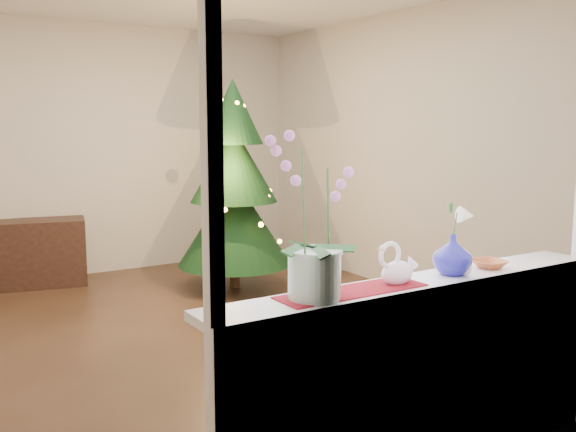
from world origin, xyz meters
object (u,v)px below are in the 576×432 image
paperweight (464,268)px  swan (398,264)px  amber_dish (489,265)px  orchid_pot (315,217)px  blue_vase (453,252)px  xmas_tree (234,185)px  side_table (39,253)px

paperweight → swan: bearing=173.8°
swan → amber_dish: size_ratio=1.59×
orchid_pot → paperweight: orchid_pot is taller
blue_vase → amber_dish: blue_vase is taller
xmas_tree → side_table: bearing=145.3°
swan → xmas_tree: (1.00, 3.49, 0.02)m
orchid_pot → side_table: (-0.18, 4.63, -0.93)m
amber_dish → paperweight: bearing=-169.2°
amber_dish → side_table: size_ratio=0.16×
paperweight → side_table: (-1.02, 4.67, -0.62)m
xmas_tree → side_table: 2.11m
orchid_pot → side_table: orchid_pot is taller
swan → orchid_pot: bearing=161.7°
orchid_pot → paperweight: bearing=-2.4°
orchid_pot → xmas_tree: bearing=67.4°
blue_vase → amber_dish: bearing=-0.0°
orchid_pot → amber_dish: orchid_pot is taller
amber_dish → xmas_tree: 3.52m
paperweight → blue_vase: bearing=129.8°
orchid_pot → side_table: bearing=92.2°
orchid_pot → xmas_tree: size_ratio=0.33×
swan → side_table: bearing=78.7°
side_table → paperweight: bearing=-65.0°
swan → blue_vase: bearing=-18.9°
blue_vase → amber_dish: size_ratio=1.60×
blue_vase → amber_dish: 0.28m
blue_vase → paperweight: size_ratio=3.06×
side_table → xmas_tree: bearing=-21.9°
swan → side_table: (-0.63, 4.62, -0.68)m
paperweight → xmas_tree: size_ratio=0.04×
blue_vase → side_table: blue_vase is taller
orchid_pot → paperweight: size_ratio=9.42×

